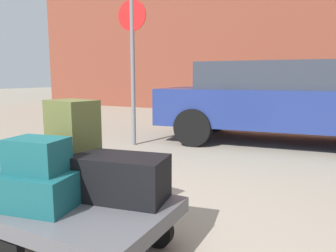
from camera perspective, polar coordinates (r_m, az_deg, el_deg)
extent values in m
cube|color=#4C4C51|center=(2.20, -14.81, -14.64)|extent=(1.11, 0.84, 0.10)
cylinder|color=black|center=(2.28, -2.05, -18.17)|extent=(0.24, 0.06, 0.24)
cylinder|color=black|center=(2.70, -16.69, -14.17)|extent=(0.24, 0.06, 0.24)
cylinder|color=black|center=(2.36, -26.82, -18.20)|extent=(0.24, 0.06, 0.24)
cube|color=#144C51|center=(2.23, -22.13, -10.30)|extent=(0.57, 0.48, 0.22)
cube|color=black|center=(2.18, -8.88, -9.08)|extent=(0.69, 0.43, 0.30)
cube|color=#4C5128|center=(2.47, -16.69, -3.03)|extent=(0.41, 0.32, 0.65)
cube|color=#144C51|center=(2.17, -22.46, -4.84)|extent=(0.39, 0.30, 0.21)
cube|color=navy|center=(5.97, 20.17, 3.22)|extent=(4.46, 2.23, 0.64)
cube|color=#2D333D|center=(5.96, 18.02, 8.61)|extent=(2.56, 1.82, 0.46)
cylinder|color=black|center=(7.02, 8.52, 1.75)|extent=(0.66, 0.28, 0.64)
cylinder|color=black|center=(5.39, 4.54, -0.24)|extent=(0.66, 0.28, 0.64)
cylinder|color=slate|center=(5.44, -6.33, 9.20)|extent=(0.07, 0.07, 2.41)
cylinder|color=red|center=(5.53, -6.50, 19.16)|extent=(0.50, 0.07, 0.50)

